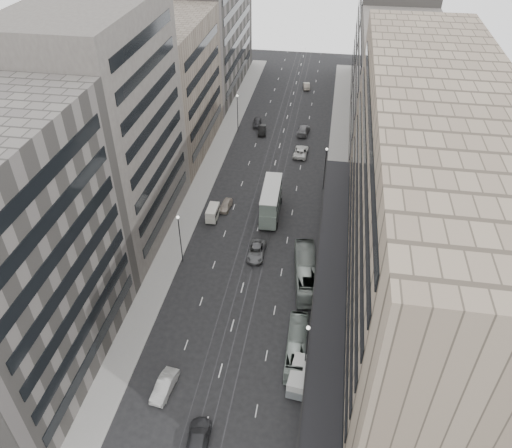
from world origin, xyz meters
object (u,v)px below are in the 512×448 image
Objects in this scene: vw_microbus at (299,376)px; sedan_1 at (164,386)px; bus_far at (306,272)px; pedestrian at (304,422)px; sedan_2 at (256,251)px; panel_van at (213,213)px; double_decker at (271,201)px; bus_near at (297,347)px.

sedan_1 is (-14.78, -3.24, -0.66)m from vw_microbus.
bus_far is 7.34× the size of pedestrian.
bus_far reaches higher than vw_microbus.
pedestrian is at bearing -72.70° from sedan_2.
vw_microbus reaches higher than sedan_2.
panel_van is (-16.21, 12.26, -0.39)m from bus_far.
vw_microbus reaches higher than pedestrian.
sedan_1 is 15.91m from pedestrian.
vw_microbus is 0.93× the size of sedan_2.
bus_far is 2.39× the size of vw_microbus.
bus_far is at bearing -66.45° from double_decker.
sedan_1 is (-14.08, -20.37, -0.88)m from bus_far.
double_decker reaches higher than bus_near.
double_decker is at bearing -71.88° from bus_far.
bus_far is 20.33m from panel_van.
bus_far reaches higher than bus_near.
panel_van is at bearing 126.41° from vw_microbus.
bus_far is at bearing 62.59° from sedan_1.
bus_near is at bearing -77.50° from double_decker.
bus_far is 2.50× the size of sedan_1.
sedan_2 is at bearing -42.88° from panel_van.
bus_far is at bearing -94.27° from pedestrian.
double_decker is 38.30m from pedestrian.
bus_near is at bearing -88.37° from pedestrian.
bus_near reaches higher than pedestrian.
sedan_1 is at bearing 26.79° from bus_near.
panel_van is 0.77× the size of sedan_1.
bus_near is 5.99× the size of pedestrian.
sedan_1 is at bearing -161.14° from vw_microbus.
pedestrian is (1.00, -5.22, -0.48)m from vw_microbus.
double_decker is 36.04m from sedan_1.
sedan_2 is at bearing 82.83° from sedan_1.
double_decker is at bearing 85.90° from sedan_1.
vw_microbus is 15.15m from sedan_1.
bus_far is 22.43m from pedestrian.
pedestrian is at bearing -78.47° from double_decker.
panel_van is 0.69× the size of sedan_2.
double_decker is at bearing 110.01° from vw_microbus.
sedan_2 is (-7.72, 17.33, -0.61)m from bus_near.
vw_microbus is 1.36× the size of panel_van.
bus_near is 18.98m from sedan_2.
vw_microbus is 33.91m from panel_van.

